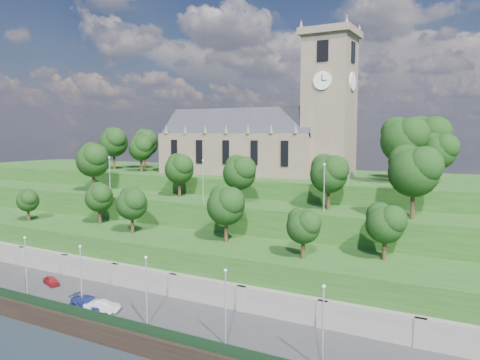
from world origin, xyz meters
The scene contains 17 objects.
ground centered at (0.00, 0.00, 0.00)m, with size 320.00×320.00×0.00m, color black.
promenade centered at (0.00, 6.00, 1.00)m, with size 160.00×12.00×2.00m, color #2D2D30.
quay_wall centered at (0.00, -0.05, 1.10)m, with size 160.00×0.50×2.20m, color black.
fence centered at (0.00, 0.60, 2.60)m, with size 160.00×0.10×1.20m, color black.
retaining_wall centered at (0.00, 11.97, 2.50)m, with size 160.00×2.10×5.00m.
embankment_lower centered at (0.00, 18.00, 4.00)m, with size 160.00×12.00×8.00m, color #1D4416.
embankment_upper centered at (0.00, 29.00, 6.00)m, with size 160.00×10.00×12.00m, color #1D4416.
hilltop centered at (0.00, 50.00, 7.50)m, with size 160.00×32.00×15.00m, color #1D4416.
church centered at (0.79, 45.98, 22.52)m, with size 38.60×12.35×27.60m.
trees_lower centered at (2.87, 18.35, 12.74)m, with size 63.41×8.37×7.94m.
trees_upper centered at (5.27, 28.02, 17.93)m, with size 64.65×8.75×9.59m.
trees_hilltop centered at (5.70, 45.00, 21.69)m, with size 73.40×16.31×11.09m.
lamp_posts_promenade centered at (-2.00, 2.50, 6.51)m, with size 60.36×0.36×7.81m.
lamp_posts_upper centered at (0.00, 26.00, 16.05)m, with size 40.36×0.36×6.91m.
car_left centered at (-12.77, 6.90, 2.57)m, with size 1.36×3.37×1.15m, color maroon.
car_middle centered at (0.74, 3.05, 2.69)m, with size 1.46×4.17×1.38m, color #A7A7AB.
car_right centered at (-1.31, 2.99, 2.73)m, with size 2.06×5.06×1.47m, color navy.
Camera 1 is at (40.73, -35.89, 22.95)m, focal length 35.00 mm.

